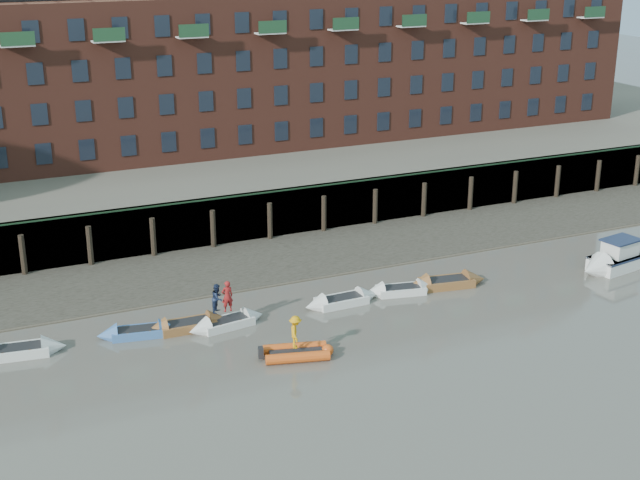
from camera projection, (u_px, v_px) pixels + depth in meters
ground at (401, 388)px, 40.92m from camera, size 220.00×220.00×0.00m
foreshore at (262, 262)px, 56.40m from camera, size 110.00×8.00×0.50m
mud_band at (282, 280)px, 53.48m from camera, size 110.00×1.60×0.10m
river_wall at (239, 218)px, 59.64m from camera, size 110.00×1.23×3.30m
bank_terrace at (182, 171)px, 71.35m from camera, size 110.00×28.00×3.20m
apartment_terrace at (171, 26)px, 68.48m from camera, size 80.60×15.56×20.98m
rowboat_0 at (17, 351)px, 43.97m from camera, size 4.86×1.98×1.37m
rowboat_1 at (138, 332)px, 46.10m from camera, size 4.37×1.93×1.23m
rowboat_2 at (188, 325)px, 46.83m from camera, size 4.57×1.40×1.32m
rowboat_3 at (227, 323)px, 47.17m from camera, size 4.50×1.91×1.27m
rowboat_4 at (342, 301)px, 49.95m from camera, size 4.53×1.43×1.30m
rowboat_5 at (401, 290)px, 51.44m from camera, size 4.46×2.08×1.25m
rowboat_6 at (447, 283)px, 52.44m from camera, size 5.04×2.15×1.42m
rib_tender at (299, 352)px, 43.81m from camera, size 3.55×2.35×0.60m
motor_launch at (613, 260)px, 54.89m from camera, size 6.12×2.91×2.42m
person_rower_a at (227, 296)px, 46.77m from camera, size 0.64×0.43×1.72m
person_rower_b at (217, 298)px, 46.72m from camera, size 0.94×0.97×1.57m
person_rib_crew at (295, 332)px, 43.39m from camera, size 0.94×1.22×1.66m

